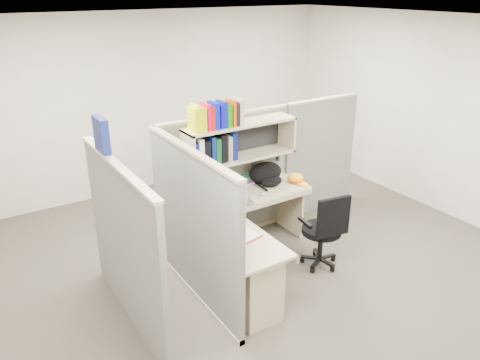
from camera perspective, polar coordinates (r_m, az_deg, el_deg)
ground at (r=5.50m, az=3.14°, el=-10.76°), size 6.00×6.00×0.00m
room_shell at (r=4.80m, az=3.55°, el=5.60°), size 6.00×6.00×6.00m
cubicle at (r=5.22m, az=-2.83°, el=-1.29°), size 3.79×1.84×1.95m
desk at (r=4.86m, az=1.27°, el=-9.46°), size 1.74×1.75×0.73m
laptop at (r=5.29m, az=-0.14°, el=-1.77°), size 0.33×0.33×0.21m
backpack at (r=5.79m, az=3.44°, el=0.73°), size 0.54×0.48×0.26m
orange_cap at (r=5.91m, az=6.75°, el=0.27°), size 0.24×0.27×0.11m
snack_canister at (r=4.76m, az=-0.27°, el=-5.44°), size 0.10×0.10×0.10m
tissue_box at (r=4.39m, az=-0.83°, el=-7.41°), size 0.13×0.13×0.19m
mouse at (r=5.52m, az=2.92°, el=-1.70°), size 0.11×0.09×0.04m
paper_cup at (r=5.71m, az=-0.91°, el=-0.43°), size 0.09×0.09×0.11m
book_stack at (r=5.85m, az=0.67°, el=0.15°), size 0.17×0.22×0.10m
loose_paper at (r=4.70m, az=0.36°, el=-6.53°), size 0.28×0.34×0.00m
task_chair at (r=5.43m, az=10.05°, el=-7.38°), size 0.52×0.48×0.95m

